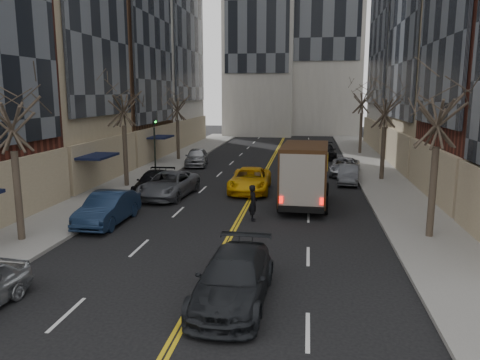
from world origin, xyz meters
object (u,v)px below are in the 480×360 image
(taxi, at_px, (250,180))
(pedestrian, at_px, (253,203))
(ups_truck, at_px, (305,175))
(observer_sedan, at_px, (233,279))

(taxi, xyz_separation_m, pedestrian, (1.02, -6.96, 0.15))
(ups_truck, height_order, pedestrian, ups_truck)
(pedestrian, bearing_deg, taxi, -4.43)
(taxi, bearing_deg, ups_truck, -45.23)
(observer_sedan, relative_size, taxi, 0.97)
(ups_truck, xyz_separation_m, pedestrian, (-2.54, -3.55, -0.89))
(pedestrian, bearing_deg, ups_truck, -48.39)
(ups_truck, height_order, observer_sedan, ups_truck)
(observer_sedan, bearing_deg, pedestrian, 94.54)
(ups_truck, height_order, taxi, ups_truck)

